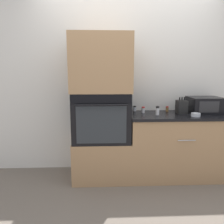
% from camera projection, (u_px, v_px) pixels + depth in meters
% --- Properties ---
extents(ground_plane, '(12.00, 12.00, 0.00)m').
position_uv_depth(ground_plane, '(132.00, 186.00, 2.75)').
color(ground_plane, '#6B6056').
extents(wall_back, '(8.00, 0.05, 2.50)m').
position_uv_depth(wall_back, '(127.00, 84.00, 3.14)').
color(wall_back, silver).
rests_on(wall_back, ground_plane).
extents(oven_cabinet_base, '(0.75, 0.60, 0.53)m').
position_uv_depth(oven_cabinet_base, '(102.00, 158.00, 2.98)').
color(oven_cabinet_base, '#A87F56').
rests_on(oven_cabinet_base, ground_plane).
extents(wall_oven, '(0.73, 0.64, 0.63)m').
position_uv_depth(wall_oven, '(101.00, 116.00, 2.87)').
color(wall_oven, black).
rests_on(wall_oven, oven_cabinet_base).
extents(oven_cabinet_upper, '(0.75, 0.60, 0.71)m').
position_uv_depth(oven_cabinet_upper, '(101.00, 64.00, 2.75)').
color(oven_cabinet_upper, '#A87F56').
rests_on(oven_cabinet_upper, wall_oven).
extents(counter_unit, '(1.34, 0.63, 0.87)m').
position_uv_depth(counter_unit, '(177.00, 145.00, 2.99)').
color(counter_unit, '#A87F56').
rests_on(counter_unit, ground_plane).
extents(microwave, '(0.42, 0.37, 0.22)m').
position_uv_depth(microwave, '(205.00, 105.00, 2.99)').
color(microwave, black).
rests_on(microwave, counter_unit).
extents(knife_block, '(0.12, 0.16, 0.22)m').
position_uv_depth(knife_block, '(182.00, 107.00, 2.94)').
color(knife_block, black).
rests_on(knife_block, counter_unit).
extents(bowl, '(0.11, 0.11, 0.04)m').
position_uv_depth(bowl, '(196.00, 115.00, 2.74)').
color(bowl, silver).
rests_on(bowl, counter_unit).
extents(condiment_jar_near, '(0.04, 0.04, 0.08)m').
position_uv_depth(condiment_jar_near, '(135.00, 109.00, 3.12)').
color(condiment_jar_near, silver).
rests_on(condiment_jar_near, counter_unit).
extents(condiment_jar_mid, '(0.05, 0.05, 0.12)m').
position_uv_depth(condiment_jar_mid, '(157.00, 111.00, 2.83)').
color(condiment_jar_mid, silver).
rests_on(condiment_jar_mid, counter_unit).
extents(condiment_jar_far, '(0.05, 0.05, 0.08)m').
position_uv_depth(condiment_jar_far, '(143.00, 110.00, 2.99)').
color(condiment_jar_far, silver).
rests_on(condiment_jar_far, counter_unit).
extents(condiment_jar_back, '(0.04, 0.04, 0.08)m').
position_uv_depth(condiment_jar_back, '(167.00, 109.00, 3.09)').
color(condiment_jar_back, brown).
rests_on(condiment_jar_back, counter_unit).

